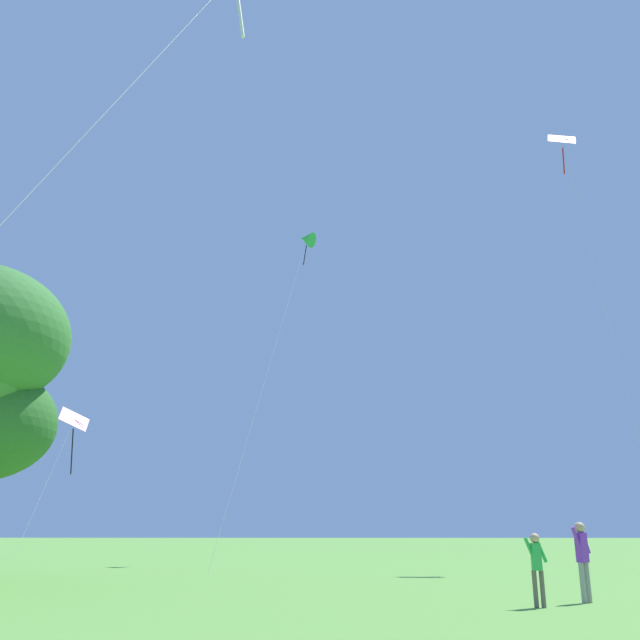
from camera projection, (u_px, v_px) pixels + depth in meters
The scene contains 5 objects.
kite_purple_streamer at pixel (565, 155), 39.57m from camera, with size 1.82×6.96×23.82m.
kite_green_small at pixel (306, 240), 44.85m from camera, with size 3.97×12.30×20.19m.
kite_pink_low at pixel (73, 430), 45.99m from camera, with size 1.67×7.47×9.57m.
person_with_spool at pixel (537, 562), 15.31m from camera, with size 0.50×0.21×1.54m.
person_in_red_shirt at pixel (582, 554), 16.38m from camera, with size 0.52×0.40×1.79m.
Camera 1 is at (-0.99, -3.13, 1.57)m, focal length 39.28 mm.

